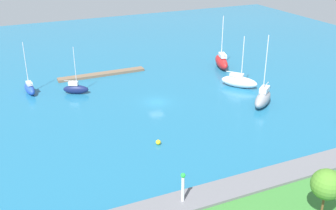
# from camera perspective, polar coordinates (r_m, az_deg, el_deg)

# --- Properties ---
(water) EXTENTS (160.00, 160.00, 0.00)m
(water) POSITION_cam_1_polar(r_m,az_deg,el_deg) (75.70, -1.63, 0.41)
(water) COLOR #1E668C
(water) RESTS_ON ground
(pier_dock) EXTENTS (19.24, 2.01, 0.54)m
(pier_dock) POSITION_cam_1_polar(r_m,az_deg,el_deg) (90.69, -9.26, 4.29)
(pier_dock) COLOR brown
(pier_dock) RESTS_ON ground
(breakwater) EXTENTS (64.45, 3.94, 1.14)m
(breakwater) POSITION_cam_1_polar(r_m,az_deg,el_deg) (52.25, 11.53, -11.00)
(breakwater) COLOR slate
(breakwater) RESTS_ON ground
(harbor_beacon) EXTENTS (0.56, 0.56, 3.73)m
(harbor_beacon) POSITION_cam_1_polar(r_m,az_deg,el_deg) (46.54, 2.10, -11.19)
(harbor_beacon) COLOR silver
(harbor_beacon) RESTS_ON breakwater
(park_tree_mideast) EXTENTS (3.33, 3.33, 6.10)m
(park_tree_mideast) POSITION_cam_1_polar(r_m,az_deg,el_deg) (46.30, 21.39, -10.36)
(park_tree_mideast) COLOR brown
(park_tree_mideast) RESTS_ON shoreline_park
(sailboat_navy_outer_mooring) EXTENTS (5.12, 3.63, 9.43)m
(sailboat_navy_outer_mooring) POSITION_cam_1_polar(r_m,az_deg,el_deg) (81.26, -12.85, 2.24)
(sailboat_navy_outer_mooring) COLOR #141E4C
(sailboat_navy_outer_mooring) RESTS_ON water
(sailboat_red_off_beacon) EXTENTS (4.26, 8.00, 11.93)m
(sailboat_red_off_beacon) POSITION_cam_1_polar(r_m,az_deg,el_deg) (94.89, 7.53, 6.09)
(sailboat_red_off_beacon) COLOR red
(sailboat_red_off_beacon) RESTS_ON water
(sailboat_blue_mid_basin) EXTENTS (2.14, 5.48, 10.28)m
(sailboat_blue_mid_basin) POSITION_cam_1_polar(r_m,az_deg,el_deg) (83.80, -18.89, 2.25)
(sailboat_blue_mid_basin) COLOR #2347B2
(sailboat_blue_mid_basin) RESTS_ON water
(sailboat_white_west_end) EXTENTS (6.57, 7.17, 10.61)m
(sailboat_white_west_end) POSITION_cam_1_polar(r_m,az_deg,el_deg) (83.71, 9.95, 3.29)
(sailboat_white_west_end) COLOR white
(sailboat_white_west_end) RESTS_ON water
(sailboat_gray_lone_north) EXTENTS (6.86, 6.04, 13.20)m
(sailboat_gray_lone_north) POSITION_cam_1_polar(r_m,az_deg,el_deg) (75.66, 13.20, 0.93)
(sailboat_gray_lone_north) COLOR gray
(sailboat_gray_lone_north) RESTS_ON water
(mooring_buoy_yellow) EXTENTS (0.77, 0.77, 0.77)m
(mooring_buoy_yellow) POSITION_cam_1_polar(r_m,az_deg,el_deg) (61.00, -1.38, -5.25)
(mooring_buoy_yellow) COLOR yellow
(mooring_buoy_yellow) RESTS_ON water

